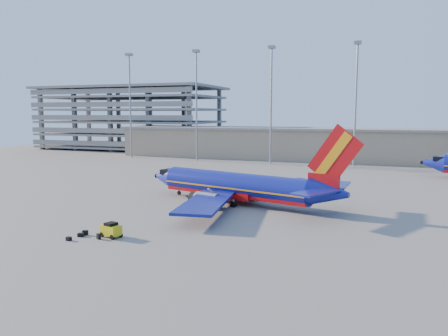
{
  "coord_description": "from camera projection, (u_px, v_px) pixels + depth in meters",
  "views": [
    {
      "loc": [
        21.09,
        -59.89,
        12.41
      ],
      "look_at": [
        -1.69,
        2.9,
        4.0
      ],
      "focal_mm": 35.0,
      "sensor_mm": 36.0,
      "label": 1
    }
  ],
  "objects": [
    {
      "name": "terminal_building",
      "position": [
        337.0,
        144.0,
        114.71
      ],
      "size": [
        122.0,
        16.0,
        8.5
      ],
      "color": "gray",
      "rests_on": "ground"
    },
    {
      "name": "aircraft_main",
      "position": [
        240.0,
        187.0,
        59.99
      ],
      "size": [
        32.23,
        30.56,
        11.16
      ],
      "rotation": [
        0.0,
        0.0,
        -0.27
      ],
      "color": "navy",
      "rests_on": "ground"
    },
    {
      "name": "luggage_pile",
      "position": [
        83.0,
        235.0,
        43.76
      ],
      "size": [
        2.98,
        2.64,
        0.55
      ],
      "color": "black",
      "rests_on": "ground"
    },
    {
      "name": "parking_garage",
      "position": [
        132.0,
        115.0,
        153.12
      ],
      "size": [
        62.0,
        32.0,
        21.4
      ],
      "color": "slate",
      "rests_on": "ground"
    },
    {
      "name": "baggage_tug",
      "position": [
        111.0,
        230.0,
        43.85
      ],
      "size": [
        2.35,
        1.79,
        1.5
      ],
      "rotation": [
        0.0,
        0.0,
        -0.28
      ],
      "color": "#CEC712",
      "rests_on": "ground"
    },
    {
      "name": "ground",
      "position": [
        228.0,
        198.0,
        64.54
      ],
      "size": [
        220.0,
        220.0,
        0.0
      ],
      "primitive_type": "plane",
      "color": "slate",
      "rests_on": "ground"
    },
    {
      "name": "light_mast_row",
      "position": [
        312.0,
        91.0,
        103.56
      ],
      "size": [
        101.6,
        1.6,
        28.65
      ],
      "color": "gray",
      "rests_on": "ground"
    }
  ]
}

